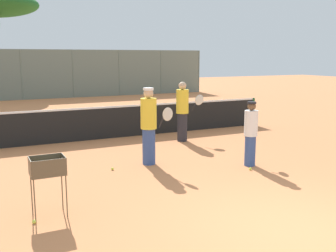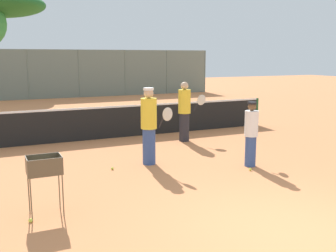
% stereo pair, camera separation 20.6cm
% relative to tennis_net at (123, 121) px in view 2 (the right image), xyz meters
% --- Properties ---
extents(ground_plane, '(80.00, 80.00, 0.00)m').
position_rel_tennis_net_xyz_m(ground_plane, '(0.00, -8.10, -0.56)').
color(ground_plane, '#D37F4C').
extents(tennis_net, '(11.11, 0.10, 1.07)m').
position_rel_tennis_net_xyz_m(tennis_net, '(0.00, 0.00, 0.00)').
color(tennis_net, '#26592D').
rests_on(tennis_net, ground_plane).
extents(back_fence, '(22.39, 0.08, 3.12)m').
position_rel_tennis_net_xyz_m(back_fence, '(0.00, 13.71, 1.00)').
color(back_fence, slate).
rests_on(back_fence, ground_plane).
extents(player_white_outfit, '(0.59, 0.87, 1.92)m').
position_rel_tennis_net_xyz_m(player_white_outfit, '(-0.48, -3.47, 0.44)').
color(player_white_outfit, '#334C8C').
rests_on(player_white_outfit, ground_plane).
extents(player_red_cap, '(0.72, 0.64, 1.59)m').
position_rel_tennis_net_xyz_m(player_red_cap, '(1.71, -4.69, 0.27)').
color(player_red_cap, '#334C8C').
rests_on(player_red_cap, ground_plane).
extents(player_yellow_shirt, '(0.95, 0.39, 1.89)m').
position_rel_tennis_net_xyz_m(player_yellow_shirt, '(1.58, -1.41, 0.41)').
color(player_yellow_shirt, '#26262D').
rests_on(player_yellow_shirt, ground_plane).
extents(ball_cart, '(0.56, 0.41, 1.03)m').
position_rel_tennis_net_xyz_m(ball_cart, '(-3.31, -5.72, 0.23)').
color(ball_cart, brown).
rests_on(ball_cart, ground_plane).
extents(tennis_ball_0, '(0.07, 0.07, 0.07)m').
position_rel_tennis_net_xyz_m(tennis_ball_0, '(-2.98, -3.12, -0.53)').
color(tennis_ball_0, '#D1E54C').
rests_on(tennis_ball_0, ground_plane).
extents(tennis_ball_1, '(0.07, 0.07, 0.07)m').
position_rel_tennis_net_xyz_m(tennis_ball_1, '(-3.59, -5.94, -0.53)').
color(tennis_ball_1, '#D1E54C').
rests_on(tennis_ball_1, ground_plane).
extents(tennis_ball_2, '(0.07, 0.07, 0.07)m').
position_rel_tennis_net_xyz_m(tennis_ball_2, '(-1.48, -3.57, -0.53)').
color(tennis_ball_2, '#D1E54C').
rests_on(tennis_ball_2, ground_plane).
extents(tennis_ball_3, '(0.07, 0.07, 0.07)m').
position_rel_tennis_net_xyz_m(tennis_ball_3, '(1.46, -5.04, -0.53)').
color(tennis_ball_3, '#D1E54C').
rests_on(tennis_ball_3, ground_plane).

